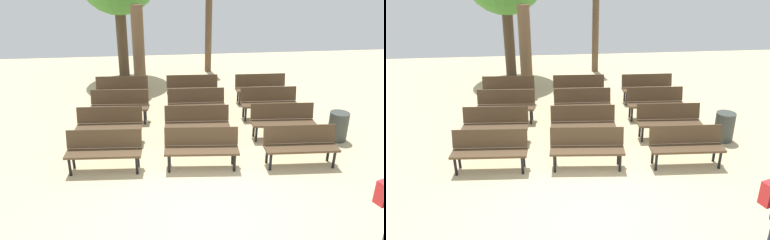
% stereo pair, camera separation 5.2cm
% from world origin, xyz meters
% --- Properties ---
extents(ground_plane, '(24.00, 24.00, 0.00)m').
position_xyz_m(ground_plane, '(0.00, 0.00, 0.00)').
color(ground_plane, '#CCB789').
extents(bench_r0_c0, '(1.63, 0.58, 0.87)m').
position_xyz_m(bench_r0_c0, '(-2.02, 1.67, 0.50)').
color(bench_r0_c0, '#4C3823').
rests_on(bench_r0_c0, ground_plane).
extents(bench_r0_c1, '(1.63, 0.61, 0.87)m').
position_xyz_m(bench_r0_c1, '(0.06, 1.57, 0.50)').
color(bench_r0_c1, '#4C3823').
rests_on(bench_r0_c1, ground_plane).
extents(bench_r0_c2, '(1.62, 0.55, 0.87)m').
position_xyz_m(bench_r0_c2, '(2.23, 1.45, 0.50)').
color(bench_r0_c2, '#4C3823').
rests_on(bench_r0_c2, ground_plane).
extents(bench_r1_c0, '(1.62, 0.57, 0.87)m').
position_xyz_m(bench_r1_c0, '(-2.03, 3.02, 0.50)').
color(bench_r1_c0, '#4C3823').
rests_on(bench_r1_c0, ground_plane).
extents(bench_r1_c1, '(1.63, 0.58, 0.87)m').
position_xyz_m(bench_r1_c1, '(0.12, 2.89, 0.50)').
color(bench_r1_c1, '#4C3823').
rests_on(bench_r1_c1, ground_plane).
extents(bench_r1_c2, '(1.63, 0.58, 0.87)m').
position_xyz_m(bench_r1_c2, '(2.29, 2.80, 0.50)').
color(bench_r1_c2, '#4C3823').
rests_on(bench_r1_c2, ground_plane).
extents(bench_r2_c0, '(1.63, 0.61, 0.87)m').
position_xyz_m(bench_r2_c0, '(-1.87, 4.31, 0.50)').
color(bench_r2_c0, '#4C3823').
rests_on(bench_r2_c0, ground_plane).
extents(bench_r2_c1, '(1.61, 0.53, 0.87)m').
position_xyz_m(bench_r2_c1, '(0.27, 4.22, 0.50)').
color(bench_r2_c1, '#4C3823').
rests_on(bench_r2_c1, ground_plane).
extents(bench_r2_c2, '(1.62, 0.55, 0.87)m').
position_xyz_m(bench_r2_c2, '(2.33, 4.11, 0.50)').
color(bench_r2_c2, '#4C3823').
rests_on(bench_r2_c2, ground_plane).
extents(bench_r3_c0, '(1.62, 0.57, 0.87)m').
position_xyz_m(bench_r3_c0, '(-1.88, 5.62, 0.50)').
color(bench_r3_c0, '#4C3823').
rests_on(bench_r3_c0, ground_plane).
extents(bench_r3_c1, '(1.62, 0.55, 0.87)m').
position_xyz_m(bench_r3_c1, '(0.30, 5.53, 0.50)').
color(bench_r3_c1, '#4C3823').
rests_on(bench_r3_c1, ground_plane).
extents(bench_r3_c2, '(1.61, 0.53, 0.87)m').
position_xyz_m(bench_r3_c2, '(2.46, 5.41, 0.50)').
color(bench_r3_c2, '#4C3823').
rests_on(bench_r3_c2, ground_plane).
extents(tree_0, '(0.26, 0.26, 3.39)m').
position_xyz_m(tree_0, '(1.33, 9.10, 1.70)').
color(tree_0, brown).
rests_on(tree_0, ground_plane).
extents(tree_2, '(0.40, 0.40, 2.86)m').
position_xyz_m(tree_2, '(-1.35, 7.04, 1.43)').
color(tree_2, brown).
rests_on(tree_2, ground_plane).
extents(trash_bin, '(0.47, 0.47, 0.73)m').
position_xyz_m(trash_bin, '(3.63, 2.52, 0.37)').
color(trash_bin, '#383D38').
rests_on(trash_bin, ground_plane).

